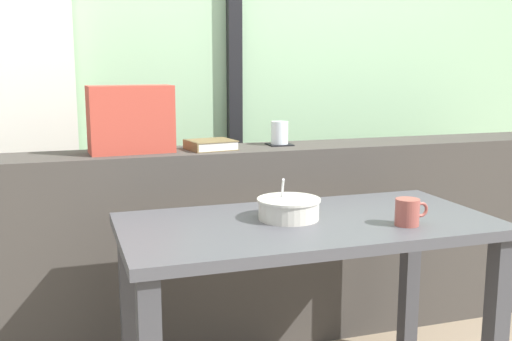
{
  "coord_description": "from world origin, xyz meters",
  "views": [
    {
      "loc": [
        -0.8,
        -1.79,
        1.18
      ],
      "look_at": [
        -0.08,
        0.43,
        0.77
      ],
      "focal_mm": 41.87,
      "sensor_mm": 36.0,
      "label": 1
    }
  ],
  "objects_px": {
    "throw_pillow": "(131,119)",
    "soup_bowl": "(289,209)",
    "breakfast_table": "(308,252)",
    "closed_book": "(210,145)",
    "juice_glass": "(279,134)",
    "coaster_square": "(279,144)",
    "ceramic_mug": "(408,212)"
  },
  "relations": [
    {
      "from": "throw_pillow",
      "to": "soup_bowl",
      "type": "xyz_separation_m",
      "value": [
        0.44,
        -0.57,
        -0.26
      ]
    },
    {
      "from": "breakfast_table",
      "to": "closed_book",
      "type": "distance_m",
      "value": 0.68
    },
    {
      "from": "breakfast_table",
      "to": "juice_glass",
      "type": "distance_m",
      "value": 0.72
    },
    {
      "from": "coaster_square",
      "to": "ceramic_mug",
      "type": "bearing_deg",
      "value": -79.92
    },
    {
      "from": "soup_bowl",
      "to": "ceramic_mug",
      "type": "xyz_separation_m",
      "value": [
        0.33,
        -0.19,
        0.01
      ]
    },
    {
      "from": "coaster_square",
      "to": "throw_pillow",
      "type": "relative_size",
      "value": 0.31
    },
    {
      "from": "coaster_square",
      "to": "soup_bowl",
      "type": "distance_m",
      "value": 0.64
    },
    {
      "from": "closed_book",
      "to": "ceramic_mug",
      "type": "height_order",
      "value": "closed_book"
    },
    {
      "from": "breakfast_table",
      "to": "soup_bowl",
      "type": "relative_size",
      "value": 5.83
    },
    {
      "from": "soup_bowl",
      "to": "juice_glass",
      "type": "bearing_deg",
      "value": 72.51
    },
    {
      "from": "closed_book",
      "to": "soup_bowl",
      "type": "relative_size",
      "value": 0.98
    },
    {
      "from": "juice_glass",
      "to": "soup_bowl",
      "type": "relative_size",
      "value": 0.47
    },
    {
      "from": "ceramic_mug",
      "to": "juice_glass",
      "type": "bearing_deg",
      "value": 100.08
    },
    {
      "from": "coaster_square",
      "to": "closed_book",
      "type": "xyz_separation_m",
      "value": [
        -0.31,
        -0.04,
        0.02
      ]
    },
    {
      "from": "juice_glass",
      "to": "ceramic_mug",
      "type": "height_order",
      "value": "juice_glass"
    },
    {
      "from": "juice_glass",
      "to": "coaster_square",
      "type": "bearing_deg",
      "value": -97.13
    },
    {
      "from": "closed_book",
      "to": "ceramic_mug",
      "type": "distance_m",
      "value": 0.88
    },
    {
      "from": "breakfast_table",
      "to": "coaster_square",
      "type": "relative_size",
      "value": 12.15
    },
    {
      "from": "coaster_square",
      "to": "soup_bowl",
      "type": "relative_size",
      "value": 0.48
    },
    {
      "from": "ceramic_mug",
      "to": "coaster_square",
      "type": "bearing_deg",
      "value": 100.08
    },
    {
      "from": "coaster_square",
      "to": "ceramic_mug",
      "type": "distance_m",
      "value": 0.81
    },
    {
      "from": "breakfast_table",
      "to": "soup_bowl",
      "type": "distance_m",
      "value": 0.16
    },
    {
      "from": "throw_pillow",
      "to": "ceramic_mug",
      "type": "xyz_separation_m",
      "value": [
        0.76,
        -0.76,
        -0.25
      ]
    },
    {
      "from": "throw_pillow",
      "to": "soup_bowl",
      "type": "bearing_deg",
      "value": -52.56
    },
    {
      "from": "coaster_square",
      "to": "closed_book",
      "type": "height_order",
      "value": "closed_book"
    },
    {
      "from": "throw_pillow",
      "to": "ceramic_mug",
      "type": "relative_size",
      "value": 2.83
    },
    {
      "from": "coaster_square",
      "to": "soup_bowl",
      "type": "height_order",
      "value": "coaster_square"
    },
    {
      "from": "juice_glass",
      "to": "soup_bowl",
      "type": "height_order",
      "value": "juice_glass"
    },
    {
      "from": "breakfast_table",
      "to": "soup_bowl",
      "type": "bearing_deg",
      "value": 147.71
    },
    {
      "from": "breakfast_table",
      "to": "ceramic_mug",
      "type": "relative_size",
      "value": 10.75
    },
    {
      "from": "breakfast_table",
      "to": "coaster_square",
      "type": "height_order",
      "value": "coaster_square"
    },
    {
      "from": "breakfast_table",
      "to": "throw_pillow",
      "type": "xyz_separation_m",
      "value": [
        -0.49,
        0.6,
        0.4
      ]
    }
  ]
}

